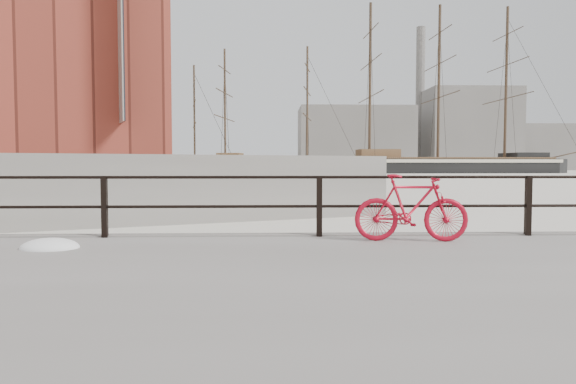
# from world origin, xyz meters

# --- Properties ---
(ground) EXTENTS (400.00, 400.00, 0.00)m
(ground) POSITION_xyz_m (0.00, 0.00, 0.00)
(ground) COLOR white
(ground) RESTS_ON ground
(far_quay) EXTENTS (78.44, 148.07, 1.80)m
(far_quay) POSITION_xyz_m (-40.00, 72.00, 0.90)
(far_quay) COLOR gray
(far_quay) RESTS_ON ground
(guardrail) EXTENTS (28.00, 0.10, 1.00)m
(guardrail) POSITION_xyz_m (0.00, -0.15, 0.85)
(guardrail) COLOR black
(guardrail) RESTS_ON promenade
(bicycle) EXTENTS (1.74, 0.44, 1.04)m
(bicycle) POSITION_xyz_m (-2.14, -0.74, 0.87)
(bicycle) COLOR #B00B1F
(bicycle) RESTS_ON promenade
(barque_black) EXTENTS (60.04, 22.43, 33.51)m
(barque_black) POSITION_xyz_m (27.94, 89.54, 0.00)
(barque_black) COLOR black
(barque_black) RESTS_ON ground
(schooner_mid) EXTENTS (31.21, 17.28, 21.18)m
(schooner_mid) POSITION_xyz_m (-5.10, 74.33, 0.00)
(schooner_mid) COLOR beige
(schooner_mid) RESTS_ON ground
(schooner_left) EXTENTS (25.59, 15.08, 18.28)m
(schooner_left) POSITION_xyz_m (-21.86, 73.35, 0.00)
(schooner_left) COLOR beige
(schooner_left) RESTS_ON ground
(apartment_mustard) EXTENTS (26.02, 22.15, 22.20)m
(apartment_mustard) POSITION_xyz_m (-29.49, 40.65, 12.90)
(apartment_mustard) COLOR gold
(apartment_mustard) RESTS_ON far_quay
(apartment_cream) EXTENTS (24.16, 21.40, 21.20)m
(apartment_cream) POSITION_xyz_m (-38.11, 61.98, 12.40)
(apartment_cream) COLOR beige
(apartment_cream) RESTS_ON far_quay
(apartment_grey) EXTENTS (26.02, 22.15, 23.20)m
(apartment_grey) POSITION_xyz_m (-46.35, 82.38, 13.40)
(apartment_grey) COLOR #ACACA7
(apartment_grey) RESTS_ON far_quay
(apartment_brick) EXTENTS (27.87, 22.90, 21.20)m
(apartment_brick) POSITION_xyz_m (-54.97, 103.70, 12.40)
(apartment_brick) COLOR brown
(apartment_brick) RESTS_ON far_quay
(industrial_west) EXTENTS (32.00, 18.00, 18.00)m
(industrial_west) POSITION_xyz_m (20.00, 140.00, 9.00)
(industrial_west) COLOR gray
(industrial_west) RESTS_ON ground
(industrial_mid) EXTENTS (26.00, 20.00, 24.00)m
(industrial_mid) POSITION_xyz_m (55.00, 145.00, 12.00)
(industrial_mid) COLOR gray
(industrial_mid) RESTS_ON ground
(industrial_east) EXTENTS (20.00, 16.00, 14.00)m
(industrial_east) POSITION_xyz_m (78.00, 150.00, 7.00)
(industrial_east) COLOR gray
(industrial_east) RESTS_ON ground
(smokestack) EXTENTS (2.80, 2.80, 44.00)m
(smokestack) POSITION_xyz_m (42.00, 150.00, 22.00)
(smokestack) COLOR gray
(smokestack) RESTS_ON ground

